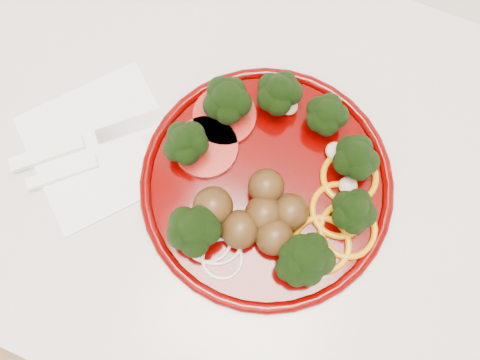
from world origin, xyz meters
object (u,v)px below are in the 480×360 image
at_px(plate, 272,183).
at_px(knife, 78,143).
at_px(fork, 82,166).
at_px(napkin, 102,146).

relative_size(plate, knife, 1.68).
bearing_deg(plate, fork, -163.42).
xyz_separation_m(plate, knife, (-0.24, -0.04, -0.02)).
distance_m(napkin, knife, 0.03).
xyz_separation_m(napkin, knife, (-0.03, -0.01, 0.01)).
relative_size(plate, fork, 1.89).
xyz_separation_m(plate, fork, (-0.22, -0.07, -0.02)).
bearing_deg(knife, fork, -97.00).
bearing_deg(napkin, fork, -103.21).
bearing_deg(napkin, plate, 8.39).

